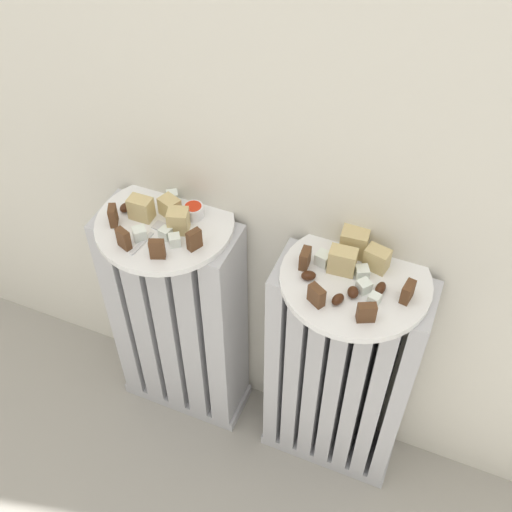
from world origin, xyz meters
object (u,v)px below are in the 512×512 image
Objects in this scene: radiator_right at (339,377)px; plate_left at (165,224)px; jam_bowl_left at (194,210)px; radiator_left at (179,322)px; plate_right at (355,280)px; fork at (150,235)px.

plate_left reaches higher than radiator_right.
jam_bowl_left is at bearing 38.06° from plate_left.
jam_bowl_left is at bearing 38.06° from radiator_left.
radiator_left is 2.21× the size of plate_right.
fork reaches higher than radiator_right.
plate_right is at bearing 0.00° from plate_left.
radiator_left is 5.95× the size of fork.
plate_right reaches higher than radiator_right.
plate_right reaches higher than radiator_left.
jam_bowl_left reaches higher than radiator_left.
radiator_left is 2.21× the size of plate_left.
plate_right is (0.37, 0.00, 0.30)m from radiator_left.
radiator_right is at bearing 0.00° from plate_right.
jam_bowl_left is 0.39× the size of fork.
plate_right is 0.38m from fork.
plate_right is at bearing -6.06° from jam_bowl_left.
fork is (-0.01, -0.04, 0.01)m from plate_left.
fork reaches higher than plate_left.
plate_left is 1.00× the size of plate_right.
jam_bowl_left is at bearing 173.94° from plate_right.
jam_bowl_left reaches higher than plate_left.
plate_left is at bearing 0.00° from radiator_left.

